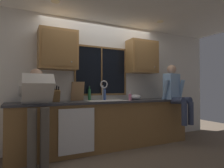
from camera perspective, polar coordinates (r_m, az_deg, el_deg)
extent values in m
cube|color=silver|center=(4.08, -3.40, 0.34)|extent=(5.93, 0.12, 2.55)
cylinder|color=#FFEAB2|center=(3.43, -16.53, 22.54)|extent=(0.14, 0.14, 0.01)
cylinder|color=#FFEAB2|center=(4.30, 14.13, 17.56)|extent=(0.14, 0.14, 0.01)
cube|color=black|center=(4.03, -3.17, 3.93)|extent=(1.10, 0.02, 0.95)
cube|color=brown|center=(4.09, -3.10, 10.83)|extent=(1.17, 0.02, 0.04)
cube|color=brown|center=(4.00, -3.12, -3.10)|extent=(1.17, 0.02, 0.04)
cube|color=brown|center=(3.83, -10.97, 4.21)|extent=(0.03, 0.02, 0.95)
cube|color=brown|center=(4.27, 3.93, 3.63)|extent=(0.03, 0.02, 0.95)
cube|color=brown|center=(4.02, -3.10, 3.94)|extent=(0.02, 0.02, 0.95)
cube|color=olive|center=(3.83, -1.34, -12.13)|extent=(3.53, 0.58, 0.88)
cube|color=#38383D|center=(3.75, -1.21, -5.26)|extent=(3.59, 0.62, 0.04)
cube|color=white|center=(3.29, -10.40, -13.59)|extent=(0.60, 0.02, 0.74)
cube|color=#9E703D|center=(3.66, -15.77, 9.79)|extent=(0.68, 0.33, 0.72)
cube|color=olive|center=(3.50, -15.26, 10.31)|extent=(0.60, 0.01, 0.62)
sphere|color=#B2B2B7|center=(3.49, -11.93, 6.47)|extent=(0.02, 0.02, 0.02)
cube|color=#9E703D|center=(4.38, 8.96, 7.95)|extent=(0.68, 0.33, 0.72)
cube|color=olive|center=(4.24, 10.30, 8.25)|extent=(0.60, 0.01, 0.62)
sphere|color=#B2B2B7|center=(4.33, 12.56, 4.99)|extent=(0.02, 0.02, 0.02)
cube|color=white|center=(3.75, -1.43, -5.10)|extent=(0.80, 0.46, 0.02)
cube|color=beige|center=(3.68, -4.28, -6.73)|extent=(0.36, 0.42, 0.20)
cube|color=beige|center=(3.85, 1.29, -6.50)|extent=(0.36, 0.42, 0.20)
cube|color=white|center=(3.76, -1.43, -6.62)|extent=(0.04, 0.42, 0.20)
cylinder|color=silver|center=(3.94, -2.77, -2.58)|extent=(0.03, 0.03, 0.30)
torus|color=silver|center=(3.89, -2.41, -0.10)|extent=(0.16, 0.02, 0.16)
cylinder|color=silver|center=(3.98, -1.71, -4.01)|extent=(0.03, 0.03, 0.09)
cylinder|color=#595147|center=(3.03, -22.73, -14.92)|extent=(0.13, 0.13, 0.88)
cylinder|color=#595147|center=(3.05, -19.42, -14.88)|extent=(0.13, 0.13, 0.88)
cube|color=beige|center=(3.15, -21.29, -2.43)|extent=(0.44, 0.56, 0.57)
sphere|color=tan|center=(3.42, -21.63, 2.52)|extent=(0.21, 0.21, 0.21)
cylinder|color=beige|center=(3.32, -25.34, -1.47)|extent=(0.09, 0.52, 0.26)
cylinder|color=beige|center=(3.35, -17.80, -1.52)|extent=(0.09, 0.52, 0.26)
cylinder|color=#384260|center=(4.24, 18.54, -4.73)|extent=(0.14, 0.43, 0.16)
cylinder|color=#384260|center=(4.37, 20.23, -4.61)|extent=(0.14, 0.43, 0.16)
cylinder|color=#384260|center=(4.11, 20.73, -8.32)|extent=(0.11, 0.11, 0.46)
cylinder|color=#384260|center=(4.24, 22.41, -8.09)|extent=(0.11, 0.11, 0.46)
cube|color=#8CB2DB|center=(4.45, 17.36, -0.70)|extent=(0.44, 0.31, 0.56)
sphere|color=tan|center=(4.47, 17.32, 4.18)|extent=(0.20, 0.20, 0.20)
cylinder|color=#8CB2DB|center=(4.26, 15.58, -1.77)|extent=(0.08, 0.20, 0.47)
cylinder|color=#8CB2DB|center=(4.58, 19.89, -1.70)|extent=(0.08, 0.20, 0.47)
cube|color=brown|center=(3.52, -16.33, -3.44)|extent=(0.12, 0.18, 0.25)
cylinder|color=black|center=(3.45, -16.73, -0.95)|extent=(0.02, 0.05, 0.09)
cylinder|color=black|center=(3.46, -16.16, -1.07)|extent=(0.02, 0.04, 0.08)
cylinder|color=black|center=(3.47, -15.60, -1.19)|extent=(0.02, 0.04, 0.06)
cube|color=#997047|center=(3.76, -10.21, -2.15)|extent=(0.25, 0.10, 0.37)
ellipsoid|color=#B7B7BC|center=(4.00, 6.97, -3.96)|extent=(0.23, 0.23, 0.12)
cylinder|color=pink|center=(3.81, 5.41, -3.92)|extent=(0.06, 0.06, 0.13)
cylinder|color=silver|center=(3.81, 5.40, -2.67)|extent=(0.02, 0.02, 0.04)
cylinder|color=silver|center=(3.79, 5.54, -2.31)|extent=(0.01, 0.04, 0.01)
cylinder|color=#1E592D|center=(3.84, -6.77, -3.19)|extent=(0.06, 0.06, 0.22)
cylinder|color=#184724|center=(3.83, -6.76, -1.11)|extent=(0.03, 0.03, 0.06)
cylinder|color=black|center=(3.84, -6.76, -0.61)|extent=(0.03, 0.03, 0.01)
cylinder|color=#334C8C|center=(3.91, -2.21, -3.24)|extent=(0.05, 0.05, 0.21)
cylinder|color=navy|center=(3.91, -2.21, -1.30)|extent=(0.02, 0.02, 0.05)
cylinder|color=black|center=(3.91, -2.21, -0.83)|extent=(0.03, 0.03, 0.01)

